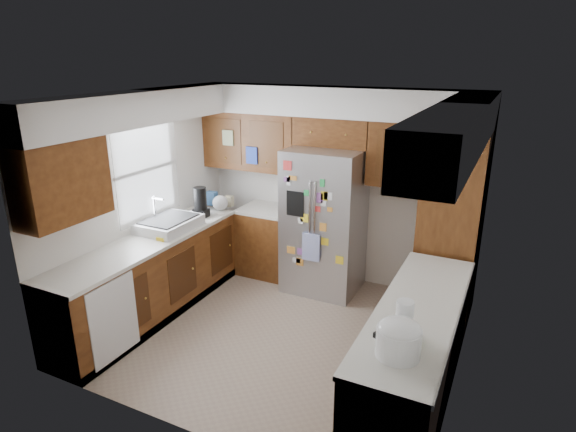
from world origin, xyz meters
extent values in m
plane|color=gray|center=(0.00, 0.00, 0.00)|extent=(3.60, 3.60, 0.00)
cube|color=silver|center=(0.00, 1.60, 1.25)|extent=(3.60, 0.04, 2.50)
cube|color=silver|center=(-1.80, 0.00, 1.25)|extent=(0.04, 3.20, 2.50)
cube|color=silver|center=(1.80, 0.00, 1.25)|extent=(0.04, 3.20, 2.50)
cube|color=silver|center=(0.00, -1.60, 1.25)|extent=(3.60, 0.04, 2.50)
cube|color=white|center=(0.00, 0.00, 2.51)|extent=(3.60, 3.20, 0.02)
cube|color=silver|center=(0.00, 1.41, 2.33)|extent=(3.60, 0.38, 0.35)
cube|color=silver|center=(-1.61, 0.00, 2.33)|extent=(0.38, 3.20, 0.35)
cube|color=silver|center=(1.61, 0.00, 2.33)|extent=(0.38, 3.20, 0.35)
cube|color=#43200C|center=(-1.14, 1.43, 1.77)|extent=(1.33, 0.34, 0.75)
cube|color=#43200C|center=(1.14, 1.43, 1.77)|extent=(1.33, 0.34, 0.75)
cube|color=#43200C|center=(-1.63, -1.15, 1.77)|extent=(0.34, 0.85, 0.75)
cube|color=white|center=(-1.79, 0.10, 1.60)|extent=(0.02, 0.90, 1.05)
cube|color=white|center=(-1.75, 0.10, 1.60)|extent=(0.01, 1.02, 1.15)
cube|color=#1E3BB0|center=(-1.03, 1.24, 1.62)|extent=(0.16, 0.02, 0.22)
cube|color=beige|center=(-1.39, 1.24, 1.82)|extent=(0.16, 0.02, 0.20)
cube|color=#43200C|center=(-1.50, -0.30, 0.44)|extent=(0.60, 2.60, 0.88)
cube|color=#43200C|center=(-0.83, 1.30, 0.44)|extent=(0.75, 0.60, 0.88)
cube|color=white|center=(-1.50, -0.30, 0.90)|extent=(0.63, 2.60, 0.04)
cube|color=white|center=(-0.83, 1.30, 0.90)|extent=(0.75, 0.60, 0.04)
cube|color=black|center=(-1.50, -0.30, 0.05)|extent=(0.60, 2.60, 0.10)
cube|color=silver|center=(-1.19, -1.15, 0.46)|extent=(0.01, 0.58, 0.80)
cube|color=#43200C|center=(1.50, -0.47, 0.44)|extent=(0.60, 2.25, 0.88)
cube|color=white|center=(1.50, -0.47, 0.90)|extent=(0.63, 2.25, 0.04)
cube|color=black|center=(1.50, -0.47, 0.05)|extent=(0.60, 2.25, 0.10)
cube|color=#43200C|center=(1.50, 1.15, 1.07)|extent=(0.60, 0.90, 2.15)
cube|color=#9A9A9F|center=(0.00, 1.21, 0.90)|extent=(0.90, 0.75, 1.80)
cylinder|color=silver|center=(-0.03, 0.82, 1.05)|extent=(0.02, 0.02, 0.90)
cylinder|color=silver|center=(0.03, 0.82, 1.05)|extent=(0.02, 0.02, 0.90)
cube|color=black|center=(-0.22, 0.83, 1.20)|extent=(0.22, 0.01, 0.30)
cube|color=silver|center=(0.00, 0.80, 0.70)|extent=(0.22, 0.01, 0.34)
cube|color=orange|center=(0.21, 0.82, 1.19)|extent=(0.06, 0.00, 0.05)
cube|color=#8C4C99|center=(0.09, 0.82, 1.31)|extent=(0.08, 0.00, 0.12)
cube|color=orange|center=(-0.27, 0.82, 0.60)|extent=(0.11, 0.00, 0.09)
cube|color=yellow|center=(0.35, 0.82, 0.59)|extent=(0.10, 0.00, 0.10)
cube|color=white|center=(0.19, 0.82, 1.35)|extent=(0.10, 0.00, 0.09)
cube|color=white|center=(0.13, 0.82, 1.25)|extent=(0.06, 0.00, 0.06)
cube|color=red|center=(-0.32, 0.82, 1.65)|extent=(0.11, 0.00, 0.11)
cube|color=blue|center=(-0.08, 0.82, 0.65)|extent=(0.06, 0.00, 0.05)
cube|color=yellow|center=(-0.10, 0.82, 1.04)|extent=(0.10, 0.00, 0.10)
cube|color=orange|center=(0.14, 0.82, 0.97)|extent=(0.08, 0.00, 0.10)
cube|color=white|center=(-0.20, 0.82, 0.48)|extent=(0.11, 0.00, 0.06)
cube|color=blue|center=(-0.09, 0.82, 0.83)|extent=(0.06, 0.00, 0.05)
cube|color=#8C4C99|center=(-0.13, 0.82, 0.61)|extent=(0.11, 0.00, 0.08)
cube|color=yellow|center=(0.16, 0.82, 0.79)|extent=(0.09, 0.00, 0.09)
cube|color=white|center=(-0.15, 0.82, 1.00)|extent=(0.06, 0.00, 0.06)
cube|color=green|center=(0.11, 0.82, 1.49)|extent=(0.06, 0.00, 0.09)
cube|color=#8C4C99|center=(-0.33, 0.82, 1.48)|extent=(0.08, 0.00, 0.06)
cube|color=white|center=(-0.31, 0.82, 1.47)|extent=(0.05, 0.00, 0.11)
cube|color=orange|center=(-0.16, 0.82, 0.47)|extent=(0.10, 0.00, 0.09)
cube|color=green|center=(-0.08, 0.82, 1.35)|extent=(0.06, 0.00, 0.07)
cube|color=orange|center=(-0.25, 0.82, 1.51)|extent=(0.10, 0.00, 0.05)
cube|color=red|center=(0.06, 0.82, 1.18)|extent=(0.07, 0.00, 0.07)
cube|color=yellow|center=(0.14, 0.82, 1.34)|extent=(0.09, 0.00, 0.10)
cube|color=#43200C|center=(0.00, 1.43, 1.98)|extent=(0.96, 0.34, 0.35)
sphere|color=#171BBE|center=(-0.29, 1.45, 2.30)|extent=(0.30, 0.30, 0.30)
cylinder|color=black|center=(0.33, 1.34, 2.22)|extent=(0.25, 0.25, 0.14)
ellipsoid|color=#333338|center=(0.33, 1.34, 2.29)|extent=(0.23, 0.23, 0.10)
cube|color=silver|center=(-1.50, 0.10, 0.98)|extent=(0.52, 0.70, 0.12)
cube|color=black|center=(-1.50, 0.10, 1.04)|extent=(0.44, 0.60, 0.02)
cylinder|color=silver|center=(-1.70, 0.10, 1.14)|extent=(0.02, 0.02, 0.30)
cylinder|color=silver|center=(-1.64, 0.10, 1.27)|extent=(0.16, 0.02, 0.02)
cube|color=yellow|center=(-1.34, -0.17, 0.94)|extent=(0.10, 0.18, 0.04)
cube|color=black|center=(-1.43, 0.63, 0.97)|extent=(0.18, 0.14, 0.10)
cylinder|color=black|center=(-1.43, 0.63, 1.16)|extent=(0.16, 0.16, 0.28)
cylinder|color=#9A9A9F|center=(-1.58, 0.83, 1.02)|extent=(0.14, 0.14, 0.20)
sphere|color=silver|center=(-1.36, 0.96, 1.02)|extent=(0.20, 0.20, 0.20)
cube|color=#3F72B2|center=(-1.60, 1.11, 1.01)|extent=(0.14, 0.10, 0.18)
cube|color=#BFB28C|center=(-1.35, 1.17, 0.99)|extent=(0.10, 0.08, 0.14)
cylinder|color=silver|center=(-1.47, 0.46, 0.98)|extent=(0.08, 0.08, 0.11)
cylinder|color=white|center=(1.50, -1.20, 1.02)|extent=(0.31, 0.31, 0.20)
ellipsoid|color=white|center=(1.50, -1.20, 1.12)|extent=(0.29, 0.29, 0.13)
cube|color=black|center=(1.36, -1.20, 1.04)|extent=(0.04, 0.06, 0.04)
cylinder|color=white|center=(1.48, -0.95, 1.06)|extent=(0.13, 0.13, 0.28)
camera|label=1|loc=(2.05, -4.03, 2.87)|focal=30.00mm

